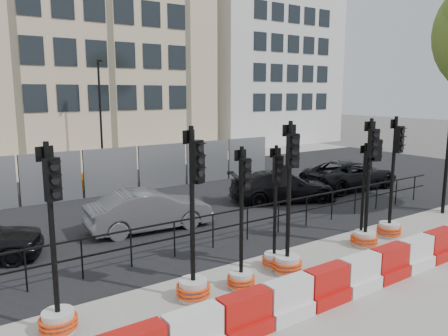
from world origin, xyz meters
TOP-DOWN VIEW (x-y plane):
  - ground at (0.00, 0.00)m, footprint 120.00×120.00m
  - sidewalk_near at (0.00, -3.00)m, footprint 40.00×6.00m
  - road at (0.00, 7.00)m, footprint 40.00×14.00m
  - sidewalk_far at (0.00, 16.00)m, footprint 40.00×4.00m
  - building_cream at (2.00, 21.99)m, footprint 15.00×10.06m
  - building_white at (17.00, 21.99)m, footprint 12.00×9.06m
  - kerb_railing at (0.00, 1.20)m, footprint 18.00×0.04m
  - heras_fencing at (-0.49, 9.71)m, footprint 14.33×1.72m
  - lamp_post_far at (0.50, 14.98)m, footprint 0.12×0.56m
  - barrier_row at (-0.00, -2.80)m, footprint 15.70×0.50m
  - traffic_signal_a at (-5.85, -0.85)m, footprint 0.69×0.69m
  - traffic_signal_b at (-3.18, -1.11)m, footprint 0.72×0.72m
  - traffic_signal_c at (-2.05, -1.25)m, footprint 0.62×0.62m
  - traffic_signal_d at (-0.68, -0.79)m, footprint 0.60×0.60m
  - traffic_signal_e at (-0.67, -1.24)m, footprint 0.72×0.72m
  - traffic_signal_f at (2.41, -1.11)m, footprint 0.71×0.71m
  - traffic_signal_g at (2.42, -0.94)m, footprint 0.58×0.58m
  - traffic_signal_h at (3.69, -0.98)m, footprint 0.71×0.71m
  - car_b at (-1.92, 3.72)m, footprint 2.06×4.13m
  - car_c at (3.97, 4.05)m, footprint 4.74×5.47m
  - car_d at (8.05, 4.11)m, footprint 2.62×4.85m

SIDE VIEW (x-z plane):
  - ground at x=0.00m, z-range 0.00..0.00m
  - sidewalk_near at x=0.00m, z-range 0.00..0.02m
  - sidewalk_far at x=0.00m, z-range 0.00..0.02m
  - road at x=0.00m, z-range 0.00..0.03m
  - barrier_row at x=0.00m, z-range -0.03..0.77m
  - traffic_signal_g at x=2.42m, z-range -0.86..2.06m
  - car_c at x=3.97m, z-range 0.00..1.23m
  - car_b at x=-1.92m, z-range 0.00..1.28m
  - car_d at x=8.05m, z-range 0.00..1.29m
  - traffic_signal_c at x=-2.05m, z-range -0.93..2.24m
  - kerb_railing at x=0.00m, z-range 0.19..1.19m
  - heras_fencing at x=-0.49m, z-range -0.29..1.71m
  - traffic_signal_a at x=-5.85m, z-range -1.02..2.46m
  - traffic_signal_d at x=-0.68m, z-range -0.80..2.26m
  - traffic_signal_h at x=3.69m, z-range -1.06..2.55m
  - traffic_signal_e at x=-0.67m, z-range -1.07..2.58m
  - traffic_signal_f at x=2.41m, z-range -0.94..2.66m
  - traffic_signal_b at x=-3.18m, z-range -0.95..2.69m
  - lamp_post_far at x=0.50m, z-range 0.22..6.22m
  - building_white at x=17.00m, z-range 0.00..16.00m
  - building_cream at x=2.00m, z-range 0.00..18.00m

